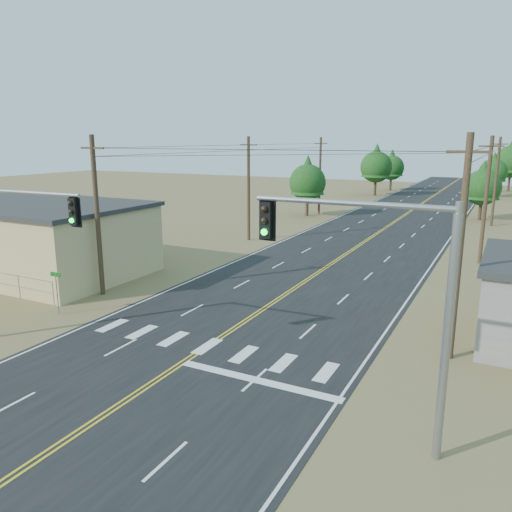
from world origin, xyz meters
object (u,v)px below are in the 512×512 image
Objects in this scene: signal_mast_left at (6,239)px; signal_mast_right at (388,284)px; street_sign at (57,286)px; building_left at (16,237)px.

signal_mast_left is 17.57m from signal_mast_right.
signal_mast_right reaches higher than street_sign.
building_left is at bearing 161.56° from signal_mast_right.
street_sign is at bearing 109.68° from signal_mast_left.
signal_mast_left is at bearing -70.05° from street_sign.
street_sign is (-19.18, 4.01, -3.76)m from signal_mast_right.
signal_mast_right is at bearing -14.12° from street_sign.
signal_mast_right is at bearing -2.86° from signal_mast_left.
building_left reaches higher than street_sign.
signal_mast_left is 3.09× the size of street_sign.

